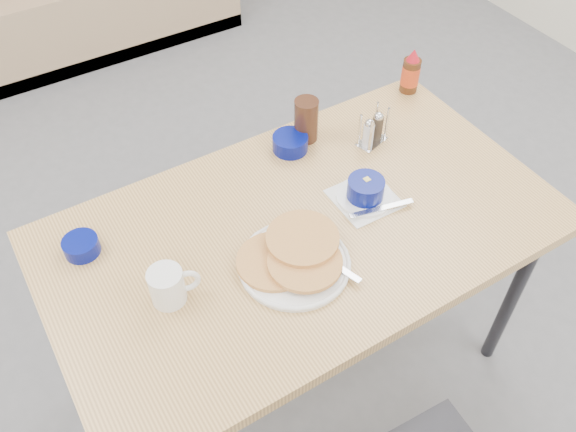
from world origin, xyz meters
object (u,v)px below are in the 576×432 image
coffee_mug (169,285)px  amber_tumbler (306,120)px  condiment_caddy (373,132)px  pancake_plate (294,259)px  grits_setting (366,191)px  syrup_bottle (411,73)px  dining_table (303,240)px  creamer_bowl (81,246)px  butter_bowl (290,143)px

coffee_mug → amber_tumbler: size_ratio=0.90×
amber_tumbler → condiment_caddy: bearing=-37.4°
coffee_mug → condiment_caddy: bearing=15.6°
pancake_plate → coffee_mug: coffee_mug is taller
pancake_plate → coffee_mug: 0.32m
pancake_plate → condiment_caddy: (0.46, 0.28, 0.02)m
grits_setting → syrup_bottle: bearing=38.3°
dining_table → pancake_plate: bearing=-132.8°
coffee_mug → grits_setting: bearing=2.5°
amber_tumbler → condiment_caddy: 0.21m
grits_setting → amber_tumbler: amber_tumbler is taller
creamer_bowl → syrup_bottle: 1.19m
creamer_bowl → condiment_caddy: bearing=-2.6°
coffee_mug → grits_setting: 0.61m
butter_bowl → condiment_caddy: (0.23, -0.10, 0.02)m
pancake_plate → creamer_bowl: (-0.45, 0.33, -0.00)m
creamer_bowl → amber_tumbler: size_ratio=0.67×
amber_tumbler → condiment_caddy: amber_tumbler is taller
coffee_mug → creamer_bowl: 0.29m
syrup_bottle → creamer_bowl: bearing=-174.5°
creamer_bowl → coffee_mug: bearing=-61.9°
dining_table → creamer_bowl: (-0.54, 0.23, 0.08)m
dining_table → condiment_caddy: 0.43m
syrup_bottle → pancake_plate: bearing=-149.0°
condiment_caddy → butter_bowl: bearing=139.7°
coffee_mug → grits_setting: size_ratio=0.67×
grits_setting → creamer_bowl: grits_setting is taller
pancake_plate → butter_bowl: size_ratio=2.65×
dining_table → butter_bowl: bearing=64.9°
creamer_bowl → condiment_caddy: size_ratio=0.79×
grits_setting → creamer_bowl: 0.78m
butter_bowl → amber_tumbler: bearing=16.7°
dining_table → creamer_bowl: size_ratio=14.85×
pancake_plate → condiment_caddy: condiment_caddy is taller
coffee_mug → condiment_caddy: size_ratio=1.06×
dining_table → syrup_bottle: (0.64, 0.34, 0.13)m
dining_table → coffee_mug: coffee_mug is taller
butter_bowl → syrup_bottle: syrup_bottle is taller
coffee_mug → butter_bowl: bearing=30.6°
dining_table → amber_tumbler: 0.39m
dining_table → syrup_bottle: syrup_bottle is taller
coffee_mug → condiment_caddy: condiment_caddy is taller
dining_table → grits_setting: bearing=-1.4°
butter_bowl → condiment_caddy: bearing=-24.0°
creamer_bowl → butter_bowl: (0.68, 0.06, 0.00)m
pancake_plate → butter_bowl: 0.45m
coffee_mug → amber_tumbler: 0.70m
condiment_caddy → syrup_bottle: bearing=13.5°
pancake_plate → amber_tumbler: 0.51m
grits_setting → butter_bowl: grits_setting is taller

